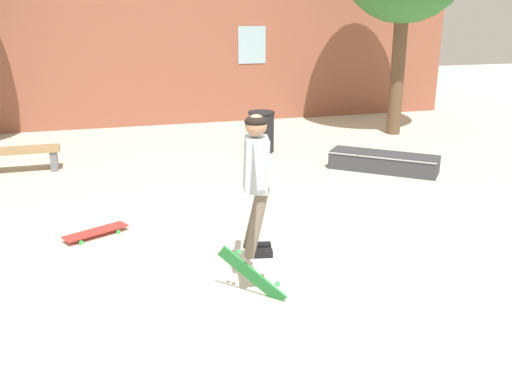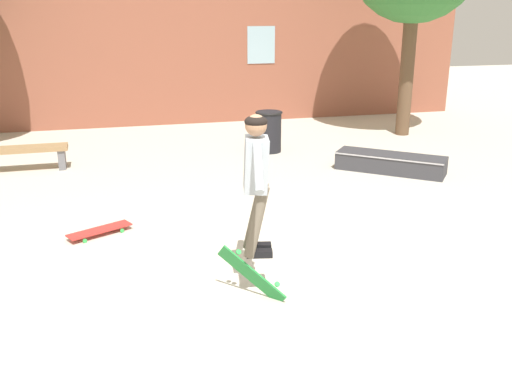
{
  "view_description": "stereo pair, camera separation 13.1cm",
  "coord_description": "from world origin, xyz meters",
  "px_view_note": "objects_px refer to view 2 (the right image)",
  "views": [
    {
      "loc": [
        -1.54,
        -4.8,
        2.84
      ],
      "look_at": [
        -0.11,
        0.31,
        1.09
      ],
      "focal_mm": 40.0,
      "sensor_mm": 36.0,
      "label": 1
    },
    {
      "loc": [
        -1.42,
        -4.83,
        2.84
      ],
      "look_at": [
        -0.11,
        0.31,
        1.09
      ],
      "focal_mm": 40.0,
      "sensor_mm": 36.0,
      "label": 2
    }
  ],
  "objects_px": {
    "park_bench": "(22,154)",
    "skateboard_flipping": "(252,275)",
    "skate_ledge": "(390,163)",
    "skater": "(256,172)",
    "skateboard_resting": "(100,230)",
    "trash_bin": "(269,131)"
  },
  "relations": [
    {
      "from": "skate_ledge",
      "to": "trash_bin",
      "type": "bearing_deg",
      "value": 170.84
    },
    {
      "from": "skater",
      "to": "park_bench",
      "type": "bearing_deg",
      "value": 129.74
    },
    {
      "from": "skater",
      "to": "skateboard_flipping",
      "type": "relative_size",
      "value": 2.27
    },
    {
      "from": "park_bench",
      "to": "trash_bin",
      "type": "xyz_separation_m",
      "value": [
        4.64,
        0.29,
        0.11
      ]
    },
    {
      "from": "park_bench",
      "to": "skateboard_resting",
      "type": "relative_size",
      "value": 1.88
    },
    {
      "from": "trash_bin",
      "to": "skateboard_resting",
      "type": "relative_size",
      "value": 0.97
    },
    {
      "from": "skateboard_resting",
      "to": "trash_bin",
      "type": "bearing_deg",
      "value": -158.2
    },
    {
      "from": "skateboard_flipping",
      "to": "skater",
      "type": "bearing_deg",
      "value": 83.91
    },
    {
      "from": "skater",
      "to": "skateboard_flipping",
      "type": "height_order",
      "value": "skater"
    },
    {
      "from": "skate_ledge",
      "to": "skater",
      "type": "xyz_separation_m",
      "value": [
        -3.42,
        -3.75,
        1.13
      ]
    },
    {
      "from": "skateboard_flipping",
      "to": "trash_bin",
      "type": "bearing_deg",
      "value": 104.07
    },
    {
      "from": "skate_ledge",
      "to": "trash_bin",
      "type": "distance_m",
      "value": 2.61
    },
    {
      "from": "park_bench",
      "to": "trash_bin",
      "type": "bearing_deg",
      "value": 2.82
    },
    {
      "from": "park_bench",
      "to": "skater",
      "type": "bearing_deg",
      "value": -62.4
    },
    {
      "from": "trash_bin",
      "to": "skater",
      "type": "bearing_deg",
      "value": -106.74
    },
    {
      "from": "skateboard_flipping",
      "to": "skateboard_resting",
      "type": "relative_size",
      "value": 0.75
    },
    {
      "from": "park_bench",
      "to": "skateboard_flipping",
      "type": "bearing_deg",
      "value": -63.35
    },
    {
      "from": "park_bench",
      "to": "skate_ledge",
      "type": "bearing_deg",
      "value": -15.45
    },
    {
      "from": "park_bench",
      "to": "skater",
      "type": "xyz_separation_m",
      "value": [
        2.92,
        -5.42,
        0.97
      ]
    },
    {
      "from": "park_bench",
      "to": "skateboard_flipping",
      "type": "relative_size",
      "value": 2.52
    },
    {
      "from": "skater",
      "to": "skateboard_flipping",
      "type": "bearing_deg",
      "value": -115.89
    },
    {
      "from": "trash_bin",
      "to": "skateboard_resting",
      "type": "xyz_separation_m",
      "value": [
        -3.3,
        -3.72,
        -0.36
      ]
    }
  ]
}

